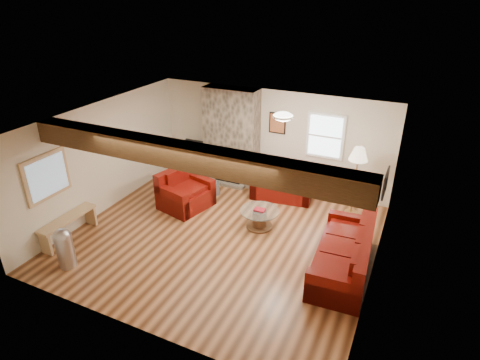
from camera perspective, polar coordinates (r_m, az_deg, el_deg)
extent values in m
plane|color=#502A15|center=(8.46, -2.54, -8.08)|extent=(8.00, 8.00, 0.00)
plane|color=white|center=(7.36, -2.92, 8.26)|extent=(8.00, 8.00, 0.00)
plane|color=beige|center=(10.14, 4.51, 5.81)|extent=(8.00, 0.00, 8.00)
plane|color=beige|center=(5.90, -15.39, -11.31)|extent=(8.00, 0.00, 8.00)
plane|color=beige|center=(9.49, -19.02, 2.96)|extent=(0.00, 7.50, 7.50)
plane|color=beige|center=(7.11, 19.36, -5.03)|extent=(0.00, 7.50, 7.50)
cube|color=#362310|center=(6.41, -8.09, 3.49)|extent=(6.00, 0.36, 0.38)
cube|color=#3A352D|center=(10.30, -1.22, 6.20)|extent=(1.40, 0.50, 2.50)
cube|color=black|center=(10.39, -1.79, 1.62)|extent=(0.70, 0.06, 0.90)
cube|color=#3A352D|center=(10.53, -1.88, -0.51)|extent=(1.00, 0.25, 0.08)
cylinder|color=#462916|center=(8.77, 2.77, -6.57)|extent=(0.57, 0.57, 0.04)
cylinder|color=#462916|center=(8.68, 2.79, -5.62)|extent=(0.30, 0.30, 0.38)
cylinder|color=white|center=(8.57, 2.82, -4.38)|extent=(0.85, 0.85, 0.02)
cube|color=maroon|center=(8.56, 2.82, -4.24)|extent=(0.24, 0.17, 0.03)
cube|color=black|center=(11.10, -5.41, 2.10)|extent=(1.04, 0.42, 0.52)
imported|color=black|center=(10.91, -5.52, 4.52)|extent=(0.84, 0.11, 0.48)
cylinder|color=#AE8548|center=(9.62, 15.46, -4.43)|extent=(0.29, 0.29, 0.03)
cylinder|color=#AE8548|center=(9.30, 15.97, -0.66)|extent=(0.03, 0.03, 1.45)
cone|color=beige|center=(9.00, 16.54, 3.58)|extent=(0.41, 0.41, 0.29)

